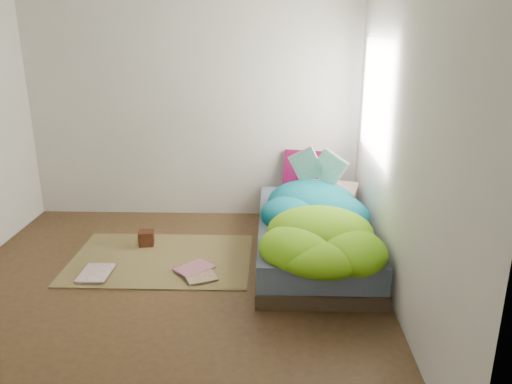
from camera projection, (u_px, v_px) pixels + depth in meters
ground at (165, 290)px, 3.97m from camera, size 3.50×3.50×0.00m
room_walls at (154, 83)px, 3.46m from camera, size 3.54×3.54×2.62m
bed at (313, 237)px, 4.56m from camera, size 1.00×2.00×0.34m
duvet at (316, 210)px, 4.25m from camera, size 0.96×1.84×0.34m
rug at (161, 259)px, 4.49m from camera, size 1.60×1.10×0.01m
pillow_floral at (330, 192)px, 5.07m from camera, size 0.60×0.48×0.12m
pillow_magenta at (303, 170)px, 5.31m from camera, size 0.43×0.21×0.41m
open_book at (318, 157)px, 4.73m from camera, size 0.47×0.28×0.28m
wooden_box at (146, 238)px, 4.75m from camera, size 0.16×0.16×0.14m
floor_book_a at (81, 273)px, 4.19m from camera, size 0.25×0.34×0.03m
floor_book_b at (186, 264)px, 4.34m from camera, size 0.37×0.38×0.03m
floor_book_c at (185, 277)px, 4.13m from camera, size 0.35×0.40×0.03m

